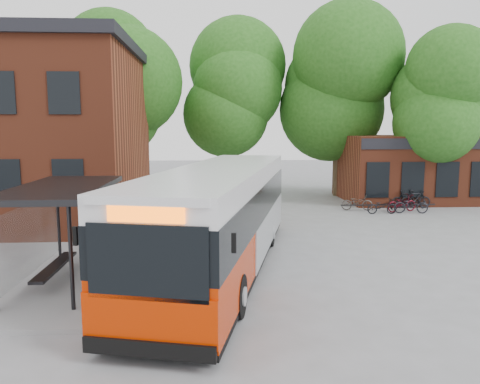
{
  "coord_description": "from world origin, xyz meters",
  "views": [
    {
      "loc": [
        -0.19,
        -14.44,
        4.51
      ],
      "look_at": [
        0.87,
        3.64,
        2.0
      ],
      "focal_mm": 35.0,
      "sensor_mm": 36.0,
      "label": 1
    }
  ],
  "objects": [
    {
      "name": "city_bus",
      "position": [
        0.07,
        0.09,
        1.64
      ],
      "size": [
        5.66,
        13.2,
        3.28
      ],
      "primitive_type": null,
      "rotation": [
        0.0,
        0.0,
        -0.23
      ],
      "color": "#BC2400",
      "rests_on": "ground"
    },
    {
      "name": "bus_shelter",
      "position": [
        -4.5,
        -1.0,
        1.45
      ],
      "size": [
        3.6,
        7.0,
        2.9
      ],
      "primitive_type": null,
      "color": "black",
      "rests_on": "ground"
    },
    {
      "name": "tree_1",
      "position": [
        1.0,
        17.0,
        5.2
      ],
      "size": [
        7.92,
        7.92,
        10.4
      ],
      "primitive_type": null,
      "color": "#205516",
      "rests_on": "ground"
    },
    {
      "name": "tree_0",
      "position": [
        -6.0,
        16.0,
        5.5
      ],
      "size": [
        7.92,
        7.92,
        11.0
      ],
      "primitive_type": null,
      "color": "#205516",
      "rests_on": "ground"
    },
    {
      "name": "tree_2",
      "position": [
        8.0,
        16.0,
        5.5
      ],
      "size": [
        7.92,
        7.92,
        11.0
      ],
      "primitive_type": null,
      "color": "#205516",
      "rests_on": "ground"
    },
    {
      "name": "bike_rail",
      "position": [
        9.28,
        10.0,
        0.19
      ],
      "size": [
        5.2,
        0.1,
        0.38
      ],
      "primitive_type": null,
      "color": "black",
      "rests_on": "ground"
    },
    {
      "name": "shop_row",
      "position": [
        15.0,
        14.0,
        2.0
      ],
      "size": [
        14.0,
        6.2,
        4.0
      ],
      "primitive_type": null,
      "color": "maroon",
      "rests_on": "ground"
    },
    {
      "name": "ground",
      "position": [
        0.0,
        0.0,
        0.0
      ],
      "size": [
        100.0,
        100.0,
        0.0
      ],
      "primitive_type": "plane",
      "color": "slate"
    },
    {
      "name": "bicycle_6",
      "position": [
        10.25,
        9.3,
        0.47
      ],
      "size": [
        1.83,
        0.81,
        0.93
      ],
      "primitive_type": "imported",
      "rotation": [
        0.0,
        0.0,
        1.46
      ],
      "color": "black",
      "rests_on": "ground"
    },
    {
      "name": "bicycle_7",
      "position": [
        11.16,
        10.83,
        0.52
      ],
      "size": [
        1.73,
        0.5,
        1.04
      ],
      "primitive_type": "imported",
      "rotation": [
        0.0,
        0.0,
        1.58
      ],
      "color": "black",
      "rests_on": "ground"
    },
    {
      "name": "bicycle_2",
      "position": [
        8.66,
        9.22,
        0.41
      ],
      "size": [
        1.58,
        0.57,
        0.83
      ],
      "primitive_type": "imported",
      "rotation": [
        0.0,
        0.0,
        1.59
      ],
      "color": "black",
      "rests_on": "ground"
    },
    {
      "name": "tree_3",
      "position": [
        13.0,
        12.0,
        4.64
      ],
      "size": [
        7.04,
        7.04,
        9.28
      ],
      "primitive_type": null,
      "color": "#205516",
      "rests_on": "ground"
    },
    {
      "name": "bicycle_5",
      "position": [
        10.62,
        10.9,
        0.51
      ],
      "size": [
        1.74,
        0.69,
        1.02
      ],
      "primitive_type": "imported",
      "rotation": [
        0.0,
        0.0,
        1.7
      ],
      "color": "black",
      "rests_on": "ground"
    },
    {
      "name": "bicycle_0",
      "position": [
        7.68,
        10.38,
        0.45
      ],
      "size": [
        1.76,
        0.79,
        0.89
      ],
      "primitive_type": "imported",
      "rotation": [
        0.0,
        0.0,
        1.45
      ],
      "color": "#423D39",
      "rests_on": "ground"
    },
    {
      "name": "bicycle_4",
      "position": [
        9.94,
        9.78,
        0.47
      ],
      "size": [
        1.88,
        1.1,
        0.93
      ],
      "primitive_type": "imported",
      "rotation": [
        0.0,
        0.0,
        1.86
      ],
      "color": "#560C16",
      "rests_on": "ground"
    }
  ]
}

